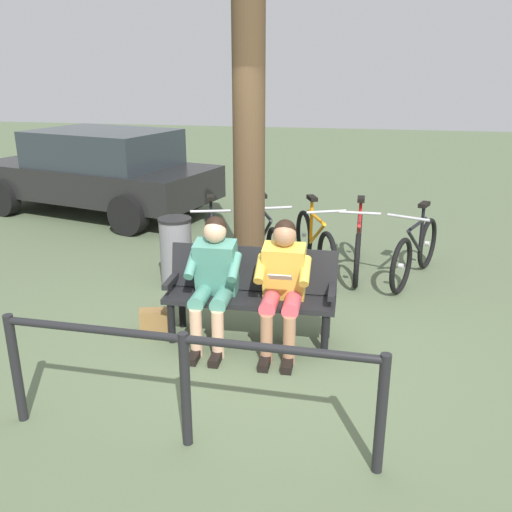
% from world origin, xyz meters
% --- Properties ---
extents(ground_plane, '(40.00, 40.00, 0.00)m').
position_xyz_m(ground_plane, '(0.00, 0.00, 0.00)').
color(ground_plane, '#566647').
extents(bench, '(1.61, 0.52, 0.87)m').
position_xyz_m(bench, '(0.15, -0.19, 0.51)').
color(bench, black).
rests_on(bench, ground).
extents(person_reading, '(0.50, 0.77, 1.20)m').
position_xyz_m(person_reading, '(-0.17, -0.03, 0.66)').
color(person_reading, gold).
rests_on(person_reading, ground).
extents(person_companion, '(0.50, 0.77, 1.20)m').
position_xyz_m(person_companion, '(0.47, -0.02, 0.66)').
color(person_companion, '#4C8C7A').
rests_on(person_companion, ground).
extents(handbag, '(0.33, 0.22, 0.24)m').
position_xyz_m(handbag, '(1.09, -0.08, 0.12)').
color(handbag, olive).
rests_on(handbag, ground).
extents(tree_trunk, '(0.36, 0.36, 3.44)m').
position_xyz_m(tree_trunk, '(0.44, -1.45, 1.72)').
color(tree_trunk, '#4C3823').
rests_on(tree_trunk, ground).
extents(litter_bin, '(0.39, 0.39, 0.84)m').
position_xyz_m(litter_bin, '(1.28, -1.28, 0.42)').
color(litter_bin, slate).
rests_on(litter_bin, ground).
extents(bicycle_green, '(0.71, 1.59, 0.94)m').
position_xyz_m(bicycle_green, '(-1.50, -2.07, 0.36)').
color(bicycle_green, black).
rests_on(bicycle_green, ground).
extents(bicycle_black, '(0.48, 1.68, 0.94)m').
position_xyz_m(bicycle_black, '(-0.81, -2.20, 0.36)').
color(bicycle_black, black).
rests_on(bicycle_black, ground).
extents(bicycle_orange, '(0.73, 1.58, 0.94)m').
position_xyz_m(bicycle_orange, '(-0.26, -2.15, 0.36)').
color(bicycle_orange, black).
rests_on(bicycle_orange, ground).
extents(bicycle_red, '(0.73, 1.58, 0.94)m').
position_xyz_m(bicycle_red, '(0.39, -2.20, 0.36)').
color(bicycle_red, black).
rests_on(bicycle_red, ground).
extents(bicycle_blue, '(0.60, 1.63, 0.94)m').
position_xyz_m(bicycle_blue, '(1.03, -1.93, 0.36)').
color(bicycle_blue, black).
rests_on(bicycle_blue, ground).
extents(railing_fence, '(2.64, 0.12, 0.85)m').
position_xyz_m(railing_fence, '(0.25, 1.49, 0.58)').
color(railing_fence, black).
rests_on(railing_fence, ground).
extents(parked_car, '(4.52, 2.81, 1.47)m').
position_xyz_m(parked_car, '(3.76, -4.39, 0.77)').
color(parked_car, black).
rests_on(parked_car, ground).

